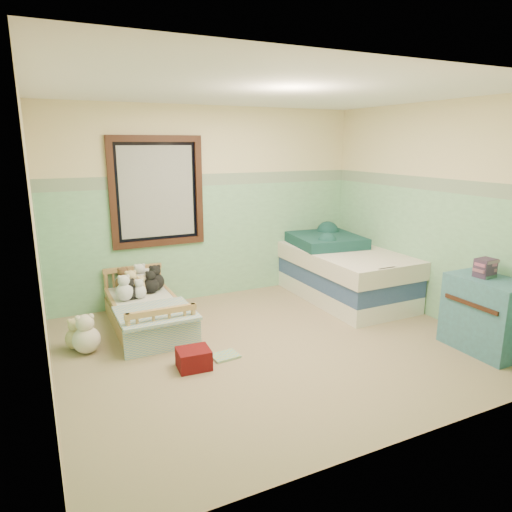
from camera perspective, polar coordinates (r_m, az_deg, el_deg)
name	(u,v)px	position (r m, az deg, el deg)	size (l,w,h in m)	color
floor	(273,346)	(4.87, 2.14, -11.05)	(4.20, 3.60, 0.02)	olive
ceiling	(276,89)	(4.44, 2.45, 19.95)	(4.20, 3.60, 0.02)	white
wall_back	(210,204)	(6.11, -5.74, 6.38)	(4.20, 0.04, 2.50)	beige
wall_front	(408,271)	(3.05, 18.39, -1.82)	(4.20, 0.04, 2.50)	beige
wall_left	(37,247)	(3.97, -25.55, 1.03)	(0.04, 3.60, 2.50)	beige
wall_right	(433,212)	(5.77, 21.10, 5.08)	(0.04, 3.60, 2.50)	beige
wainscot_mint	(211,242)	(6.18, -5.58, 1.76)	(4.20, 0.01, 1.50)	#74AC81
border_strip	(210,180)	(6.06, -5.76, 9.41)	(4.20, 0.01, 0.15)	#466B4C
window_frame	(157,192)	(5.85, -12.15, 7.78)	(1.16, 0.06, 1.36)	#381A10
window_blinds	(157,192)	(5.86, -12.17, 7.78)	(0.92, 0.01, 1.12)	#B7B8B5
toddler_bed_frame	(147,319)	(5.41, -13.36, -7.63)	(0.72, 1.44, 0.18)	#A8844E
toddler_mattress	(146,307)	(5.35, -13.45, -6.11)	(0.66, 1.37, 0.12)	silver
patchwork_quilt	(156,313)	(4.92, -12.34, -6.93)	(0.78, 0.72, 0.03)	#6698BE
plush_bed_brown	(124,283)	(5.75, -16.10, -3.23)	(0.20, 0.20, 0.20)	brown
plush_bed_white	(140,280)	(5.78, -14.15, -2.94)	(0.21, 0.21, 0.21)	silver
plush_bed_tan	(131,287)	(5.55, -15.19, -3.75)	(0.21, 0.21, 0.21)	beige
plush_bed_dark	(151,285)	(5.59, -12.87, -3.57)	(0.18, 0.18, 0.18)	black
plush_floor_cream	(87,340)	(4.93, -20.28, -9.73)	(0.27, 0.27, 0.27)	beige
plush_floor_tan	(77,338)	(5.07, -21.37, -9.49)	(0.22, 0.22, 0.22)	beige
twin_bed_frame	(340,288)	(6.38, 10.35, -3.97)	(1.03, 2.05, 0.22)	white
twin_boxspring	(340,273)	(6.32, 10.43, -2.07)	(1.03, 2.05, 0.22)	navy
twin_mattress	(341,257)	(6.26, 10.52, -0.13)	(1.07, 2.09, 0.22)	silver
teal_blanket	(326,240)	(6.43, 8.65, 1.96)	(0.87, 0.92, 0.14)	#13413E
dresser	(486,315)	(5.15, 26.62, -6.52)	(0.47, 0.75, 0.75)	#385C6A
book_stack	(485,268)	(5.06, 26.55, -1.32)	(0.19, 0.14, 0.19)	#4C2626
red_pillow	(194,359)	(4.40, -7.73, -12.50)	(0.30, 0.26, 0.19)	#9D080A
floor_book	(225,356)	(4.61, -3.86, -12.27)	(0.26, 0.20, 0.02)	gold
extra_plush_0	(125,292)	(5.39, -15.98, -4.31)	(0.20, 0.20, 0.20)	silver
extra_plush_1	(130,292)	(5.43, -15.36, -4.38)	(0.16, 0.16, 0.16)	black
extra_plush_2	(156,282)	(5.68, -12.36, -3.14)	(0.21, 0.21, 0.21)	black
extra_plush_3	(140,292)	(5.44, -14.25, -4.33)	(0.15, 0.15, 0.15)	silver
extra_plush_4	(142,287)	(5.59, -14.01, -3.81)	(0.15, 0.15, 0.15)	beige
extra_plush_5	(148,282)	(5.78, -13.23, -3.10)	(0.17, 0.17, 0.17)	silver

